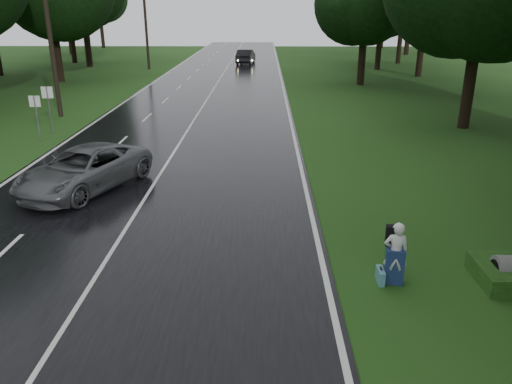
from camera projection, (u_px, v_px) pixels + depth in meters
ground at (85, 296)px, 11.74m from camera, size 160.00×160.00×0.00m
road at (196, 118)px, 30.46m from camera, size 12.00×140.00×0.04m
lane_center at (196, 118)px, 30.45m from camera, size 0.12×140.00×0.01m
grey_car at (84, 169)px, 18.28m from camera, size 4.54×6.10×1.54m
far_car at (246, 57)px, 59.31m from camera, size 2.27×5.17×1.65m
hitchhiker at (395, 255)px, 12.07m from camera, size 0.65×0.60×1.63m
suitcase at (380, 276)px, 12.27m from camera, size 0.15×0.51×0.36m
utility_pole_mid at (61, 116)px, 30.99m from camera, size 1.80×0.28×9.05m
utility_pole_far at (149, 69)px, 54.57m from camera, size 1.80×0.28×10.81m
road_sign_a at (41, 141)px, 25.31m from camera, size 0.55×0.10×2.31m
road_sign_b at (53, 134)px, 26.79m from camera, size 0.60×0.10×2.52m
tree_left_e at (61, 81)px, 45.59m from camera, size 9.07×9.07×14.18m
tree_left_f at (90, 67)px, 56.77m from camera, size 10.09×10.09×15.76m
tree_right_d at (463, 128)px, 28.14m from camera, size 9.13×9.13×14.27m
tree_right_e at (360, 85)px, 43.66m from camera, size 7.83×7.83×12.23m
tree_right_f at (377, 70)px, 54.23m from camera, size 8.45×8.45×13.20m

